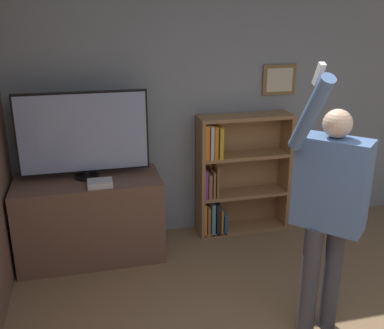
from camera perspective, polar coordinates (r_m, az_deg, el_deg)
The scene contains 6 objects.
wall_back at distance 4.68m, azimuth 2.75°, elevation 7.42°, with size 6.06×0.09×2.70m.
tv_ledge at distance 4.44m, azimuth -12.77°, elevation -6.71°, with size 1.35×0.62×0.80m.
television at distance 4.20m, azimuth -13.61°, elevation 3.72°, with size 1.18×0.22×0.81m.
game_console at distance 4.09m, azimuth -11.60°, elevation -2.36°, with size 0.22×0.17×0.05m.
bookshelf at distance 4.77m, azimuth 5.23°, elevation -1.53°, with size 0.98×0.28×1.28m.
person at distance 3.24m, azimuth 17.03°, elevation -4.74°, with size 0.62×0.58×2.02m.
Camera 1 is at (-1.30, -1.50, 2.31)m, focal length 42.00 mm.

